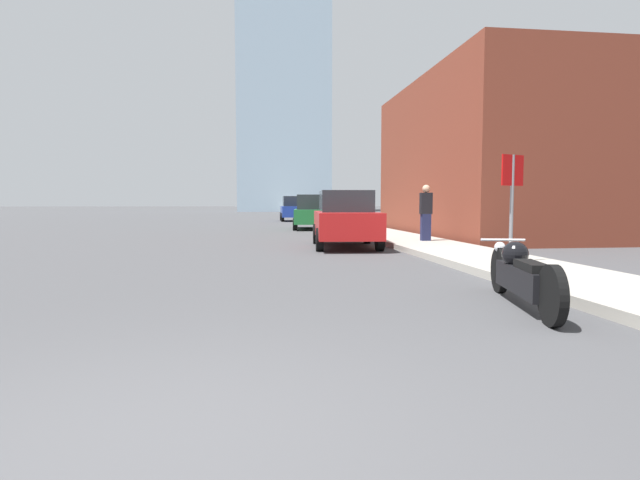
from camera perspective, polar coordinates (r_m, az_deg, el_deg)
The scene contains 9 objects.
ground_plane at distance 3.00m, azimuth -18.21°, elevation -22.02°, with size 400.00×400.00×0.00m, color #424244.
sidewalk at distance 42.96m, azimuth -0.70°, elevation 2.59°, with size 2.20×240.00×0.15m.
brick_storefront at distance 23.10m, azimuth 26.67°, elevation 8.19°, with size 12.99×11.35×6.17m.
motorcycle at distance 6.87m, azimuth 21.98°, elevation -3.70°, with size 0.84×2.67×0.81m.
parked_car_red at distance 14.93m, azimuth 2.92°, elevation 2.40°, with size 2.13×4.30×1.68m.
parked_car_green at distance 25.27m, azimuth -0.83°, elevation 3.18°, with size 2.26×4.34×1.73m.
parked_car_blue at distance 36.61m, azimuth -3.03°, elevation 3.56°, with size 1.96×3.87×1.82m.
stop_sign at distance 10.50m, azimuth 21.10°, elevation 5.44°, with size 0.57×0.26×2.11m.
pedestrian at distance 15.81m, azimuth 12.01°, elevation 3.15°, with size 0.36×0.24×1.73m.
Camera 1 is at (0.53, -2.64, 1.32)m, focal length 28.00 mm.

